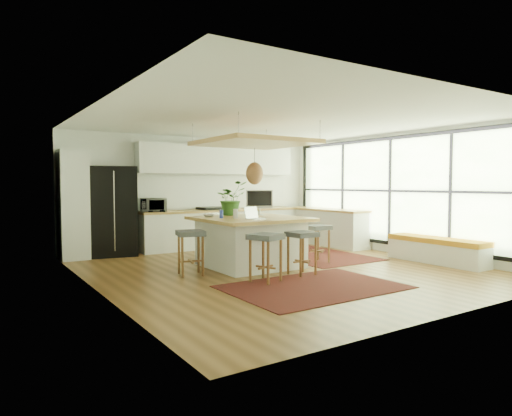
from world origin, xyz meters
TOP-DOWN VIEW (x-y plane):
  - floor at (0.00, 0.00)m, footprint 7.00×7.00m
  - ceiling at (0.00, 0.00)m, footprint 7.00×7.00m
  - wall_back at (0.00, 3.50)m, footprint 6.50×0.00m
  - wall_front at (0.00, -3.50)m, footprint 6.50×0.00m
  - wall_left at (-3.25, 0.00)m, footprint 0.00×7.00m
  - wall_right at (3.25, 0.00)m, footprint 0.00×7.00m
  - window_wall at (3.22, 0.00)m, footprint 0.10×6.20m
  - pantry at (-2.95, 3.18)m, footprint 0.55×0.60m
  - back_counter_base at (0.55, 3.18)m, footprint 4.20×0.60m
  - back_counter_top at (0.55, 3.18)m, footprint 4.24×0.64m
  - backsplash at (0.55, 3.48)m, footprint 4.20×0.02m
  - upper_cabinets at (0.55, 3.32)m, footprint 4.20×0.34m
  - range at (0.30, 3.18)m, footprint 0.76×0.62m
  - right_counter_base at (2.93, 2.00)m, footprint 0.60×2.50m
  - right_counter_top at (2.93, 2.00)m, footprint 0.64×2.54m
  - window_bench at (2.95, -1.20)m, footprint 0.52×2.00m
  - ceiling_panel at (-0.30, 0.40)m, footprint 1.86×1.86m
  - rug_near at (-0.45, -1.48)m, footprint 2.60×1.80m
  - rug_right at (1.52, 0.81)m, footprint 1.80×2.60m
  - fridge at (-2.13, 3.21)m, footprint 1.09×0.92m
  - island at (-0.33, 0.51)m, footprint 1.85×1.85m
  - stool_near_left at (-0.86, -0.79)m, footprint 0.58×0.58m
  - stool_near_right at (-0.01, -0.64)m, footprint 0.44×0.44m
  - stool_right_front at (0.99, 0.12)m, footprint 0.45×0.45m
  - stool_right_back at (0.88, 0.86)m, footprint 0.44×0.44m
  - stool_left_side at (-1.62, 0.37)m, footprint 0.55×0.55m
  - laptop at (-0.49, 0.07)m, footprint 0.39×0.41m
  - monitor at (0.17, 0.95)m, footprint 0.58×0.41m
  - microwave at (-1.25, 3.13)m, footprint 0.63×0.46m
  - island_plant at (-0.36, 1.17)m, footprint 0.72×0.77m
  - island_bowl at (-0.95, 1.00)m, footprint 0.27×0.27m
  - island_bottle_0 at (-0.88, 0.61)m, footprint 0.07×0.07m
  - island_bottle_1 at (-0.73, 0.36)m, footprint 0.07×0.07m

SIDE VIEW (x-z plane):
  - floor at x=0.00m, z-range 0.00..0.00m
  - rug_near at x=-0.45m, z-range 0.00..0.01m
  - rug_right at x=1.52m, z-range 0.00..0.01m
  - window_bench at x=2.95m, z-range 0.00..0.50m
  - stool_near_left at x=-0.86m, z-range -0.03..0.74m
  - stool_near_right at x=-0.01m, z-range -0.01..0.72m
  - stool_right_front at x=0.99m, z-range -0.02..0.73m
  - stool_right_back at x=0.88m, z-range -0.01..0.72m
  - stool_left_side at x=-1.62m, z-range -0.03..0.74m
  - back_counter_base at x=0.55m, z-range 0.00..0.88m
  - right_counter_base at x=2.93m, z-range 0.00..0.88m
  - island at x=-0.33m, z-range 0.00..0.93m
  - range at x=0.30m, z-range 0.00..1.00m
  - back_counter_top at x=0.55m, z-range 0.88..0.93m
  - right_counter_top at x=2.93m, z-range 0.88..0.93m
  - fridge at x=-2.13m, z-range -0.04..1.89m
  - island_bowl at x=-0.95m, z-range 0.93..0.98m
  - island_bottle_0 at x=-0.88m, z-range 0.93..1.12m
  - island_bottle_1 at x=-0.73m, z-range 0.93..1.12m
  - laptop at x=-0.49m, z-range 0.93..1.17m
  - microwave at x=-1.25m, z-range 0.93..1.31m
  - pantry at x=-2.95m, z-range 0.00..2.25m
  - monitor at x=0.17m, z-range 0.93..1.45m
  - island_plant at x=-0.36m, z-range 0.93..1.46m
  - wall_back at x=0.00m, z-range -1.90..4.60m
  - wall_front at x=0.00m, z-range -1.90..4.60m
  - wall_left at x=-3.25m, z-range -2.15..4.85m
  - wall_right at x=3.25m, z-range -2.15..4.85m
  - backsplash at x=0.55m, z-range 0.95..1.75m
  - window_wall at x=3.22m, z-range 0.10..2.70m
  - ceiling_panel at x=-0.30m, z-range 1.65..2.45m
  - upper_cabinets at x=0.55m, z-range 1.80..2.50m
  - ceiling at x=0.00m, z-range 2.70..2.70m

